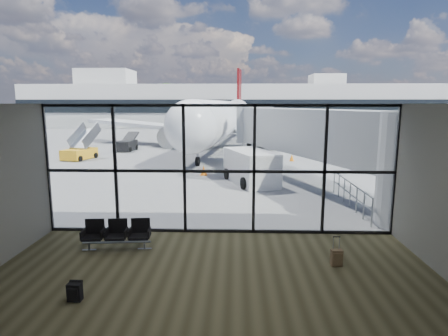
# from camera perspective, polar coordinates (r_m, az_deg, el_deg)

# --- Properties ---
(ground) EXTENTS (220.00, 220.00, 0.00)m
(ground) POSITION_cam_1_polar(r_m,az_deg,el_deg) (52.84, 1.22, 4.92)
(ground) COLOR slate
(ground) RESTS_ON ground
(lounge_shell) EXTENTS (12.02, 8.01, 4.51)m
(lounge_shell) POSITION_cam_1_polar(r_m,az_deg,el_deg) (8.08, -2.30, -3.45)
(lounge_shell) COLOR brown
(lounge_shell) RESTS_ON ground
(glass_curtain_wall) EXTENTS (12.10, 0.12, 4.50)m
(glass_curtain_wall) POSITION_cam_1_polar(r_m,az_deg,el_deg) (12.86, -0.75, -0.29)
(glass_curtain_wall) COLOR white
(glass_curtain_wall) RESTS_ON ground
(jet_bridge) EXTENTS (8.00, 16.50, 4.33)m
(jet_bridge) POSITION_cam_1_polar(r_m,az_deg,el_deg) (20.27, 14.20, 4.58)
(jet_bridge) COLOR #A7AAAD
(jet_bridge) RESTS_ON ground
(apron_railing) EXTENTS (0.06, 5.46, 1.11)m
(apron_railing) POSITION_cam_1_polar(r_m,az_deg,el_deg) (17.33, 18.68, -3.33)
(apron_railing) COLOR gray
(apron_railing) RESTS_ON ground
(far_terminal) EXTENTS (80.00, 12.20, 11.00)m
(far_terminal) POSITION_cam_1_polar(r_m,az_deg,el_deg) (74.63, 0.97, 9.59)
(far_terminal) COLOR silver
(far_terminal) RESTS_ON ground
(tree_0) EXTENTS (4.95, 4.95, 7.12)m
(tree_0) POSITION_cam_1_polar(r_m,az_deg,el_deg) (96.14, -26.80, 8.85)
(tree_0) COLOR #382619
(tree_0) RESTS_ON ground
(tree_1) EXTENTS (5.61, 5.61, 8.07)m
(tree_1) POSITION_cam_1_polar(r_m,az_deg,el_deg) (93.45, -23.55, 9.47)
(tree_1) COLOR #382619
(tree_1) RESTS_ON ground
(tree_2) EXTENTS (6.27, 6.27, 9.03)m
(tree_2) POSITION_cam_1_polar(r_m,az_deg,el_deg) (91.07, -20.11, 10.09)
(tree_2) COLOR #382619
(tree_2) RESTS_ON ground
(tree_3) EXTENTS (4.95, 4.95, 7.12)m
(tree_3) POSITION_cam_1_polar(r_m,az_deg,el_deg) (89.03, -16.43, 9.50)
(tree_3) COLOR #382619
(tree_3) RESTS_ON ground
(tree_4) EXTENTS (5.61, 5.61, 8.07)m
(tree_4) POSITION_cam_1_polar(r_m,az_deg,el_deg) (87.36, -12.65, 10.07)
(tree_4) COLOR #382619
(tree_4) RESTS_ON ground
(tree_5) EXTENTS (6.27, 6.27, 9.03)m
(tree_5) POSITION_cam_1_polar(r_m,az_deg,el_deg) (86.08, -8.73, 10.61)
(tree_5) COLOR #382619
(tree_5) RESTS_ON ground
(seating_row) EXTENTS (2.09, 0.76, 0.93)m
(seating_row) POSITION_cam_1_polar(r_m,az_deg,el_deg) (12.34, -15.98, -9.45)
(seating_row) COLOR gray
(seating_row) RESTS_ON ground
(backpack) EXTENTS (0.32, 0.29, 0.47)m
(backpack) POSITION_cam_1_polar(r_m,az_deg,el_deg) (9.69, -21.82, -17.12)
(backpack) COLOR black
(backpack) RESTS_ON ground
(suitcase) EXTENTS (0.32, 0.24, 0.84)m
(suitcase) POSITION_cam_1_polar(r_m,az_deg,el_deg) (11.20, 16.79, -12.94)
(suitcase) COLOR #836749
(suitcase) RESTS_ON ground
(airliner) EXTENTS (31.74, 36.89, 9.51)m
(airliner) POSITION_cam_1_polar(r_m,az_deg,el_deg) (40.97, 0.07, 7.57)
(airliner) COLOR white
(airliner) RESTS_ON ground
(service_van) EXTENTS (3.23, 4.68, 1.87)m
(service_van) POSITION_cam_1_polar(r_m,az_deg,el_deg) (21.25, 4.20, 0.19)
(service_van) COLOR silver
(service_van) RESTS_ON ground
(belt_loader) EXTENTS (1.63, 3.75, 1.70)m
(belt_loader) POSITION_cam_1_polar(r_m,az_deg,el_deg) (37.28, -14.55, 3.44)
(belt_loader) COLOR black
(belt_loader) RESTS_ON ground
(mobile_stairs) EXTENTS (2.37, 3.63, 2.35)m
(mobile_stairs) POSITION_cam_1_polar(r_m,az_deg,el_deg) (32.81, -21.09, 2.26)
(mobile_stairs) COLOR #F5AB1C
(mobile_stairs) RESTS_ON ground
(traffic_cone_a) EXTENTS (0.43, 0.43, 0.62)m
(traffic_cone_a) POSITION_cam_1_polar(r_m,az_deg,el_deg) (23.81, -3.11, -0.38)
(traffic_cone_a) COLOR orange
(traffic_cone_a) RESTS_ON ground
(traffic_cone_c) EXTENTS (0.37, 0.37, 0.53)m
(traffic_cone_c) POSITION_cam_1_polar(r_m,az_deg,el_deg) (30.09, 10.28, 1.53)
(traffic_cone_c) COLOR orange
(traffic_cone_c) RESTS_ON ground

